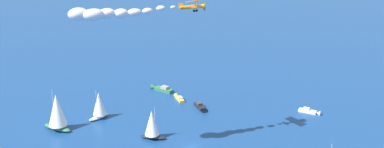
# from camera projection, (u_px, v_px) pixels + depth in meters

# --- Properties ---
(ground_plane) EXTENTS (2000.00, 2000.00, 0.00)m
(ground_plane) POSITION_uv_depth(u_px,v_px,m) (192.00, 147.00, 135.19)
(ground_plane) COLOR navy
(motorboat_near_centre) EXTENTS (6.93, 6.35, 2.17)m
(motorboat_near_centre) POSITION_uv_depth(u_px,v_px,m) (201.00, 107.00, 159.82)
(motorboat_near_centre) COLOR black
(motorboat_near_centre) RESTS_ON ground_plane
(motorboat_far_port) EXTENTS (4.69, 9.13, 2.57)m
(motorboat_far_port) POSITION_uv_depth(u_px,v_px,m) (161.00, 89.00, 175.48)
(motorboat_far_port) COLOR #33704C
(motorboat_far_port) RESTS_ON ground_plane
(sailboat_far_stbd) EXTENTS (6.08, 9.95, 12.43)m
(sailboat_far_stbd) POSITION_uv_depth(u_px,v_px,m) (57.00, 112.00, 143.32)
(sailboat_far_stbd) COLOR #33704C
(sailboat_far_stbd) RESTS_ON ground_plane
(sailboat_inshore) EXTENTS (4.58, 7.57, 9.48)m
(sailboat_inshore) POSITION_uv_depth(u_px,v_px,m) (152.00, 125.00, 138.48)
(sailboat_inshore) COLOR black
(sailboat_inshore) RESTS_ON ground_plane
(motorboat_outer_ring_a) EXTENTS (5.86, 5.38, 1.84)m
(motorboat_outer_ring_a) POSITION_uv_depth(u_px,v_px,m) (179.00, 98.00, 167.55)
(motorboat_outer_ring_a) COLOR gold
(motorboat_outer_ring_a) RESTS_ON ground_plane
(motorboat_outer_ring_d) EXTENTS (2.82, 7.08, 2.00)m
(motorboat_outer_ring_d) POSITION_uv_depth(u_px,v_px,m) (311.00, 112.00, 156.67)
(motorboat_outer_ring_d) COLOR white
(motorboat_outer_ring_d) RESTS_ON ground_plane
(sailboat_outer_ring_e) EXTENTS (7.58, 5.23, 9.46)m
(sailboat_outer_ring_e) POSITION_uv_depth(u_px,v_px,m) (99.00, 105.00, 151.76)
(sailboat_outer_ring_e) COLOR white
(sailboat_outer_ring_e) RESTS_ON ground_plane
(biplane_lead) EXTENTS (6.60, 6.76, 3.69)m
(biplane_lead) POSITION_uv_depth(u_px,v_px,m) (193.00, 6.00, 122.80)
(biplane_lead) COLOR orange
(smoke_trail_lead) EXTENTS (18.41, 21.63, 3.83)m
(smoke_trail_lead) POSITION_uv_depth(u_px,v_px,m) (102.00, 14.00, 115.41)
(smoke_trail_lead) COLOR silver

